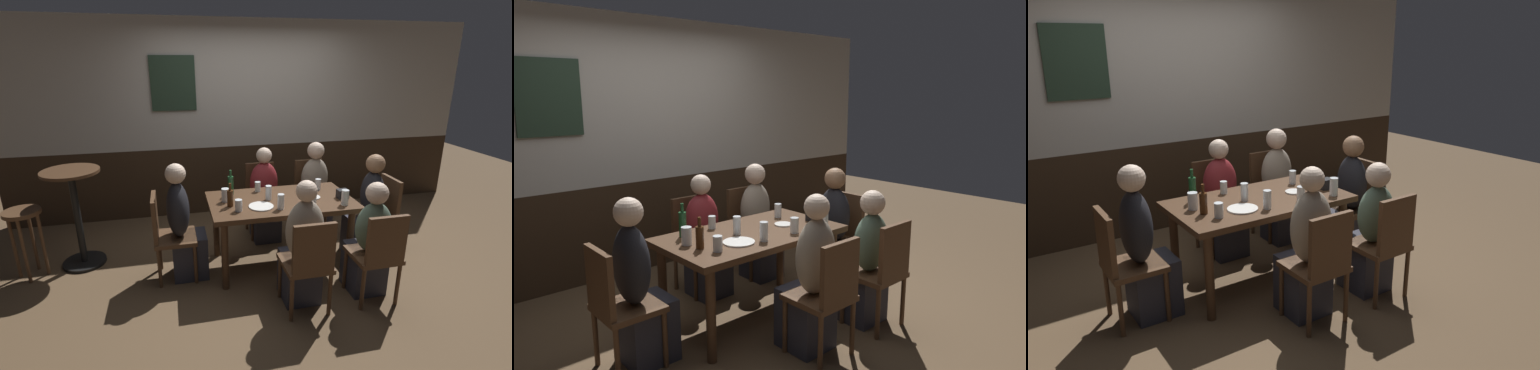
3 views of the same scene
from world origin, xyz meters
TOP-DOWN VIEW (x-y plane):
  - ground_plane at (0.00, 0.00)m, footprint 12.00×12.00m
  - wall_back at (-0.01, 1.65)m, footprint 6.40×0.13m
  - dining_table at (0.00, 0.00)m, footprint 1.47×0.82m
  - chair_right_far at (0.65, 0.82)m, footprint 0.40×0.40m
  - chair_head_west at (-1.15, 0.00)m, footprint 0.40×0.40m
  - chair_mid_near at (0.00, -0.82)m, footprint 0.40×0.40m
  - chair_head_east at (1.15, 0.00)m, footprint 0.40×0.40m
  - chair_mid_far at (0.00, 0.82)m, footprint 0.40×0.40m
  - chair_right_near at (0.65, -0.82)m, footprint 0.40×0.40m
  - person_right_far at (0.65, 0.66)m, footprint 0.34×0.37m
  - person_head_west at (-0.99, 0.00)m, footprint 0.37×0.34m
  - person_mid_near at (0.00, -0.66)m, footprint 0.34×0.37m
  - person_head_east at (0.99, 0.00)m, footprint 0.37×0.34m
  - person_mid_far at (-0.00, 0.66)m, footprint 0.34×0.37m
  - person_right_near at (0.65, -0.66)m, footprint 0.34×0.37m
  - highball_clear at (0.25, -0.25)m, footprint 0.07×0.07m
  - pint_glass_amber at (0.48, 0.19)m, footprint 0.06×0.06m
  - pint_glass_pale at (-0.56, 0.07)m, footprint 0.08×0.08m
  - tumbler_water at (-0.17, 0.29)m, footprint 0.06×0.06m
  - tumbler_short at (0.57, -0.28)m, footprint 0.07×0.07m
  - pint_glass_stout at (-0.07, -0.24)m, footprint 0.06×0.06m
  - beer_glass_tall at (-0.48, -0.20)m, footprint 0.07×0.07m
  - beer_glass_half at (-0.13, 0.02)m, footprint 0.06×0.06m
  - beer_bottle_green at (-0.47, 0.26)m, footprint 0.06×0.06m
  - beer_bottle_brown at (-0.53, -0.06)m, footprint 0.06×0.06m
  - plate_white_large at (-0.25, -0.15)m, footprint 0.24×0.24m
  - plate_white_small at (0.34, -0.03)m, footprint 0.15×0.15m
  - condiment_caddy at (0.63, -0.10)m, footprint 0.11×0.09m
  - side_bar_table at (-2.06, 0.48)m, footprint 0.56×0.56m
  - bar_stool at (-2.51, 0.33)m, footprint 0.34×0.34m

SIDE VIEW (x-z plane):
  - ground_plane at x=0.00m, z-range 0.00..0.00m
  - person_right_near at x=0.65m, z-range -0.09..1.02m
  - person_mid_far at x=0.00m, z-range -0.09..1.03m
  - person_head_east at x=0.99m, z-range -0.09..1.07m
  - person_right_far at x=0.65m, z-range -0.09..1.07m
  - person_mid_near at x=0.00m, z-range -0.09..1.08m
  - chair_right_far at x=0.65m, z-range 0.06..0.94m
  - chair_head_west at x=-1.15m, z-range 0.06..0.94m
  - chair_mid_near at x=0.00m, z-range 0.06..0.94m
  - chair_head_east at x=1.15m, z-range 0.06..0.94m
  - chair_mid_far at x=0.00m, z-range 0.06..0.94m
  - chair_right_near at x=0.65m, z-range 0.06..0.94m
  - person_head_west at x=-0.99m, z-range -0.09..1.09m
  - bar_stool at x=-2.51m, z-range 0.20..0.92m
  - side_bar_table at x=-2.06m, z-range 0.09..1.14m
  - dining_table at x=0.00m, z-range 0.28..1.02m
  - plate_white_large at x=-0.25m, z-range 0.74..0.75m
  - plate_white_small at x=0.34m, z-range 0.74..0.75m
  - condiment_caddy at x=0.63m, z-range 0.74..0.83m
  - tumbler_water at x=-0.17m, z-range 0.73..0.84m
  - beer_glass_tall at x=-0.48m, z-range 0.74..0.85m
  - pint_glass_amber at x=0.48m, z-range 0.73..0.85m
  - highball_clear at x=0.25m, z-range 0.73..0.86m
  - pint_glass_pale at x=-0.56m, z-range 0.73..0.87m
  - beer_glass_half at x=-0.13m, z-range 0.73..0.88m
  - pint_glass_stout at x=-0.07m, z-range 0.73..0.88m
  - tumbler_short at x=0.57m, z-range 0.73..0.88m
  - beer_bottle_brown at x=-0.53m, z-range 0.71..0.95m
  - beer_bottle_green at x=-0.47m, z-range 0.71..0.98m
  - wall_back at x=-0.01m, z-range 0.00..2.60m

